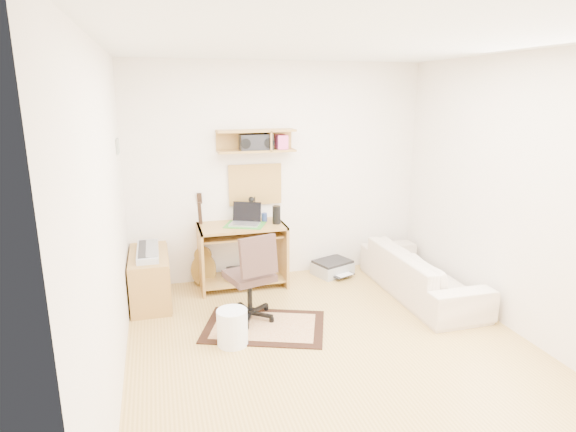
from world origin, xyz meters
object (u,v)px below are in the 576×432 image
object	(u,v)px
task_chair	(249,276)
cabinet	(150,278)
sofa	(421,265)
desk	(242,256)
printer	(332,268)

from	to	relation	value
task_chair	cabinet	bearing A→B (deg)	127.70
sofa	desk	bearing A→B (deg)	67.28
desk	cabinet	bearing A→B (deg)	-170.62
desk	printer	distance (m)	1.20
printer	sofa	distance (m)	1.16
desk	printer	xyz separation A→B (m)	(1.16, 0.06, -0.29)
sofa	printer	bearing A→B (deg)	40.84
printer	sofa	bearing A→B (deg)	-69.79
printer	task_chair	bearing A→B (deg)	-163.43
cabinet	printer	size ratio (longest dim) A/B	1.99
desk	cabinet	distance (m)	1.08
task_chair	sofa	bearing A→B (deg)	-13.38
task_chair	cabinet	distance (m)	1.22
sofa	cabinet	bearing A→B (deg)	78.16
desk	printer	bearing A→B (deg)	2.99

